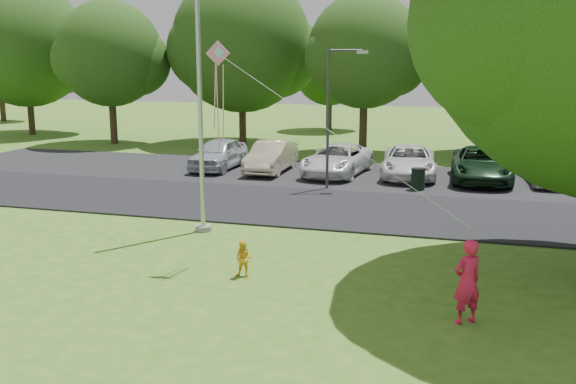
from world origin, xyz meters
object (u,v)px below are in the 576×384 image
(street_lamp, at_px, (334,105))
(kite, at_px, (223,74))
(trash_can, at_px, (418,180))
(woman, at_px, (467,282))
(child_yellow, at_px, (244,259))
(flagpole, at_px, (200,95))

(street_lamp, distance_m, kite, 10.28)
(street_lamp, bearing_deg, trash_can, -9.33)
(woman, distance_m, kite, 7.53)
(woman, relative_size, kite, 0.27)
(street_lamp, bearing_deg, kite, -113.24)
(child_yellow, distance_m, kite, 4.53)
(flagpole, bearing_deg, child_yellow, -54.08)
(woman, relative_size, child_yellow, 1.94)
(trash_can, bearing_deg, child_yellow, -105.17)
(child_yellow, xyz_separation_m, kite, (-0.78, 0.87, 4.38))
(flagpole, bearing_deg, street_lamp, 71.50)
(street_lamp, xyz_separation_m, child_yellow, (0.19, -11.04, -2.96))
(street_lamp, height_order, kite, street_lamp)
(child_yellow, height_order, kite, kite)
(woman, bearing_deg, trash_can, -118.96)
(trash_can, height_order, child_yellow, trash_can)
(street_lamp, distance_m, trash_can, 4.50)
(trash_can, distance_m, kite, 12.29)
(woman, xyz_separation_m, kite, (-6.00, 2.25, 3.96))
(trash_can, bearing_deg, flagpole, -126.03)
(flagpole, height_order, street_lamp, flagpole)
(trash_can, relative_size, child_yellow, 1.03)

